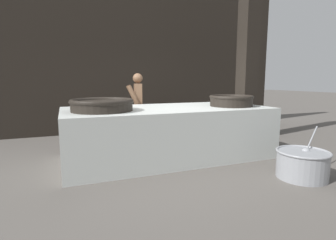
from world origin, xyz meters
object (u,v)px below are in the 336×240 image
giant_wok_near (102,104)px  cook (138,106)px  prep_bowl_vegetables (302,163)px  giant_wok_far (231,100)px

giant_wok_near → cook: cook is taller
giant_wok_near → prep_bowl_vegetables: (2.75, -1.68, -0.85)m
giant_wok_far → prep_bowl_vegetables: size_ratio=0.91×
giant_wok_far → cook: size_ratio=0.53×
cook → giant_wok_far: bearing=144.9°
giant_wok_far → prep_bowl_vegetables: bearing=-82.7°
giant_wok_near → giant_wok_far: bearing=-1.6°
giant_wok_far → cook: cook is taller
cook → prep_bowl_vegetables: (1.73, -3.18, -0.66)m
cook → prep_bowl_vegetables: bearing=129.4°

